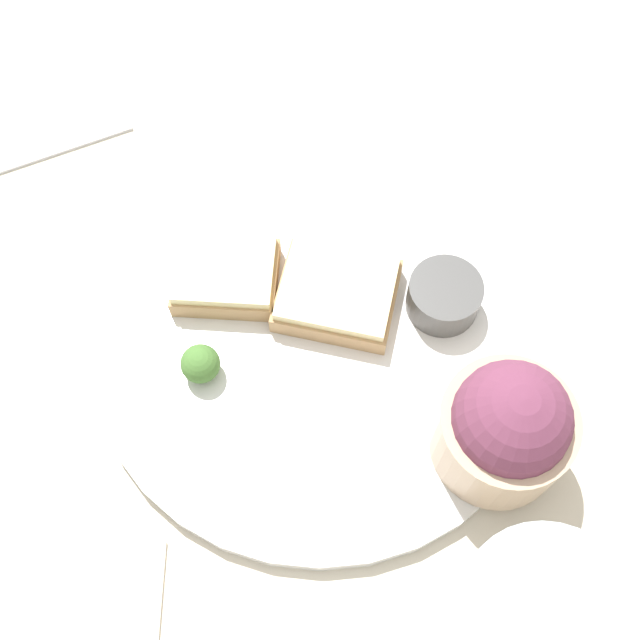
{
  "coord_description": "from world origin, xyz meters",
  "views": [
    {
      "loc": [
        -0.05,
        0.25,
        0.57
      ],
      "look_at": [
        0.0,
        0.0,
        0.03
      ],
      "focal_mm": 45.0,
      "sensor_mm": 36.0,
      "label": 1
    }
  ],
  "objects_px": {
    "salad_bowl": "(506,427)",
    "cheese_toast_far": "(226,275)",
    "wine_glass": "(533,624)",
    "napkin": "(62,634)",
    "cheese_toast_near": "(337,294)",
    "fork": "(28,159)",
    "sauce_ramekin": "(444,295)"
  },
  "relations": [
    {
      "from": "sauce_ramekin",
      "to": "cheese_toast_near",
      "type": "distance_m",
      "value": 0.08
    },
    {
      "from": "cheese_toast_far",
      "to": "sauce_ramekin",
      "type": "bearing_deg",
      "value": -175.24
    },
    {
      "from": "salad_bowl",
      "to": "wine_glass",
      "type": "distance_m",
      "value": 0.14
    },
    {
      "from": "cheese_toast_near",
      "to": "cheese_toast_far",
      "type": "distance_m",
      "value": 0.09
    },
    {
      "from": "sauce_ramekin",
      "to": "cheese_toast_far",
      "type": "xyz_separation_m",
      "value": [
        0.17,
        0.01,
        -0.0
      ]
    },
    {
      "from": "salad_bowl",
      "to": "cheese_toast_near",
      "type": "height_order",
      "value": "salad_bowl"
    },
    {
      "from": "cheese_toast_far",
      "to": "wine_glass",
      "type": "height_order",
      "value": "wine_glass"
    },
    {
      "from": "sauce_ramekin",
      "to": "wine_glass",
      "type": "distance_m",
      "value": 0.25
    },
    {
      "from": "fork",
      "to": "cheese_toast_near",
      "type": "bearing_deg",
      "value": 163.19
    },
    {
      "from": "cheese_toast_near",
      "to": "wine_glass",
      "type": "height_order",
      "value": "wine_glass"
    },
    {
      "from": "salad_bowl",
      "to": "cheese_toast_near",
      "type": "bearing_deg",
      "value": -34.85
    },
    {
      "from": "salad_bowl",
      "to": "cheese_toast_far",
      "type": "relative_size",
      "value": 1.13
    },
    {
      "from": "cheese_toast_near",
      "to": "wine_glass",
      "type": "relative_size",
      "value": 0.6
    },
    {
      "from": "cheese_toast_far",
      "to": "wine_glass",
      "type": "relative_size",
      "value": 0.58
    },
    {
      "from": "salad_bowl",
      "to": "wine_glass",
      "type": "relative_size",
      "value": 0.65
    },
    {
      "from": "wine_glass",
      "to": "fork",
      "type": "bearing_deg",
      "value": -34.95
    },
    {
      "from": "fork",
      "to": "sauce_ramekin",
      "type": "bearing_deg",
      "value": 168.54
    },
    {
      "from": "cheese_toast_near",
      "to": "sauce_ramekin",
      "type": "bearing_deg",
      "value": -171.08
    },
    {
      "from": "wine_glass",
      "to": "cheese_toast_far",
      "type": "bearing_deg",
      "value": -42.68
    },
    {
      "from": "cheese_toast_near",
      "to": "napkin",
      "type": "distance_m",
      "value": 0.3
    },
    {
      "from": "wine_glass",
      "to": "napkin",
      "type": "distance_m",
      "value": 0.3
    },
    {
      "from": "wine_glass",
      "to": "napkin",
      "type": "height_order",
      "value": "wine_glass"
    },
    {
      "from": "fork",
      "to": "salad_bowl",
      "type": "bearing_deg",
      "value": 156.96
    },
    {
      "from": "salad_bowl",
      "to": "napkin",
      "type": "relative_size",
      "value": 0.66
    },
    {
      "from": "salad_bowl",
      "to": "cheese_toast_near",
      "type": "relative_size",
      "value": 1.1
    },
    {
      "from": "cheese_toast_far",
      "to": "napkin",
      "type": "relative_size",
      "value": 0.59
    },
    {
      "from": "cheese_toast_near",
      "to": "napkin",
      "type": "relative_size",
      "value": 0.61
    },
    {
      "from": "salad_bowl",
      "to": "sauce_ramekin",
      "type": "distance_m",
      "value": 0.12
    },
    {
      "from": "salad_bowl",
      "to": "fork",
      "type": "height_order",
      "value": "salad_bowl"
    },
    {
      "from": "cheese_toast_near",
      "to": "cheese_toast_far",
      "type": "xyz_separation_m",
      "value": [
        0.09,
        0.0,
        -0.0
      ]
    },
    {
      "from": "cheese_toast_far",
      "to": "fork",
      "type": "height_order",
      "value": "cheese_toast_far"
    },
    {
      "from": "napkin",
      "to": "fork",
      "type": "distance_m",
      "value": 0.39
    }
  ]
}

